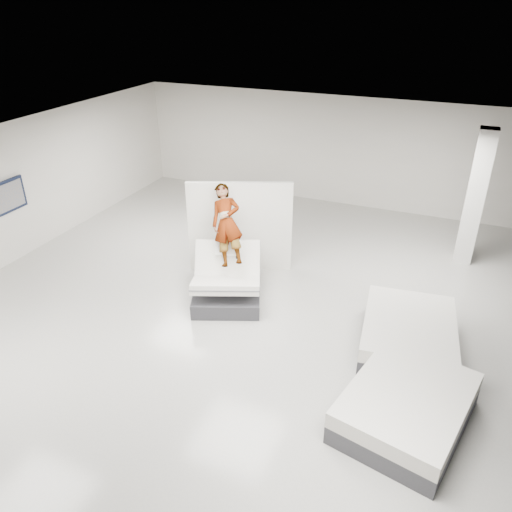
% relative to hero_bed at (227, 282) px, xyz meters
% --- Properties ---
extents(room, '(14.00, 14.04, 3.20)m').
position_rel_hero_bed_xyz_m(room, '(0.53, -0.82, 1.23)').
color(room, '#B0ADA6').
rests_on(room, ground).
extents(hero_bed, '(1.94, 2.19, 1.21)m').
position_rel_hero_bed_xyz_m(hero_bed, '(0.00, 0.00, 0.00)').
color(hero_bed, '#38383D').
rests_on(hero_bed, floor).
extents(person, '(1.21, 1.80, 1.29)m').
position_rel_hero_bed_xyz_m(person, '(-0.12, 0.31, 0.86)').
color(person, slate).
rests_on(person, hero_bed).
extents(remote, '(0.10, 0.15, 0.08)m').
position_rel_hero_bed_xyz_m(remote, '(0.21, 0.06, 0.64)').
color(remote, black).
rests_on(remote, person).
extents(divider_panel, '(2.21, 0.99, 2.13)m').
position_rel_hero_bed_xyz_m(divider_panel, '(-0.26, 1.25, 0.70)').
color(divider_panel, white).
rests_on(divider_panel, floor).
extents(flat_bed_right_far, '(1.81, 2.28, 0.58)m').
position_rel_hero_bed_xyz_m(flat_bed_right_far, '(3.75, -0.29, -0.07)').
color(flat_bed_right_far, '#38383D').
rests_on(flat_bed_right_far, floor).
extents(flat_bed_right_near, '(2.04, 2.43, 0.59)m').
position_rel_hero_bed_xyz_m(flat_bed_right_near, '(3.97, -2.14, -0.07)').
color(flat_bed_right_near, '#38383D').
rests_on(flat_bed_right_near, floor).
extents(flat_bed_left_far, '(2.06, 1.63, 0.53)m').
position_rel_hero_bed_xyz_m(flat_bed_left_far, '(-1.70, 4.37, -0.10)').
color(flat_bed_left_far, '#38383D').
rests_on(flat_bed_left_far, floor).
extents(column, '(0.40, 0.40, 3.20)m').
position_rel_hero_bed_xyz_m(column, '(4.53, 3.68, 1.23)').
color(column, silver).
rests_on(column, floor).
extents(wall_poster, '(0.06, 0.95, 0.75)m').
position_rel_hero_bed_xyz_m(wall_poster, '(-5.40, -0.32, 1.23)').
color(wall_poster, black).
rests_on(wall_poster, wall_left).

